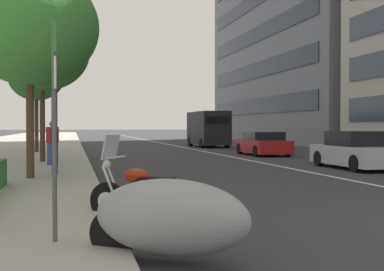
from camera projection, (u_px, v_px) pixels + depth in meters
The scene contains 13 objects.
sidewalk_right_plaza at pixel (5, 149), 33.78m from camera, with size 160.00×10.28×0.15m, color #A39E93.
lane_centre_stripe at pixel (172, 145), 41.56m from camera, with size 110.00×0.16×0.01m, color silver.
motorcycle_under_tarp at pixel (169, 218), 5.85m from camera, with size 1.77×2.05×1.01m.
motorcycle_mid_row at pixel (143, 196), 8.35m from camera, with size 1.35×1.78×1.49m.
car_far_down_avenue at pixel (357, 151), 18.88m from camera, with size 4.23×1.99×1.42m.
car_approaching_light at pixel (263, 144), 27.49m from camera, with size 4.28×1.99×1.29m.
delivery_van_ahead at pixel (208, 128), 38.09m from camera, with size 5.23×2.20×2.70m.
parking_sign_by_curb at pixel (55, 102), 6.33m from camera, with size 0.32×0.06×2.85m.
street_lamp_with_banners at pixel (66, 11), 15.17m from camera, with size 1.26×2.50×8.33m.
street_tree_far_plaza at pixel (30, 27), 13.99m from camera, with size 3.87×3.87×5.92m.
street_tree_mid_sidewalk at pixel (42, 51), 20.54m from camera, with size 3.89×3.89×6.22m.
street_tree_near_plaza_corner at pixel (36, 78), 28.01m from camera, with size 3.07×3.07×5.51m.
pedestrian_on_plaza at pixel (52, 143), 18.76m from camera, with size 0.46×0.47×1.66m.
Camera 1 is at (-5.79, 8.06, 1.63)m, focal length 46.63 mm.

